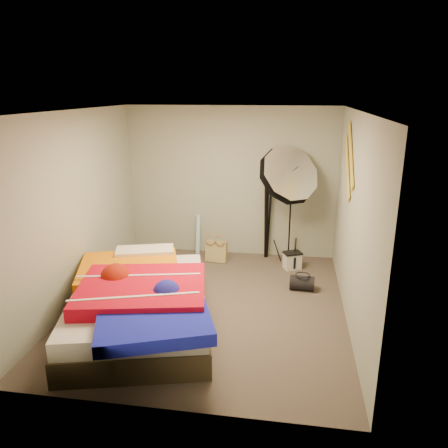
% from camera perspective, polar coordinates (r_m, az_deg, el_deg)
% --- Properties ---
extents(floor, '(4.00, 4.00, 0.00)m').
position_cam_1_polar(floor, '(5.89, -1.90, -10.55)').
color(floor, '#4E433A').
rests_on(floor, ground).
extents(ceiling, '(4.00, 4.00, 0.00)m').
position_cam_1_polar(ceiling, '(5.22, -2.18, 14.55)').
color(ceiling, silver).
rests_on(ceiling, wall_back).
extents(wall_back, '(3.50, 0.00, 3.50)m').
position_cam_1_polar(wall_back, '(7.34, 0.93, 5.45)').
color(wall_back, gray).
rests_on(wall_back, floor).
extents(wall_front, '(3.50, 0.00, 3.50)m').
position_cam_1_polar(wall_front, '(3.59, -8.11, -7.41)').
color(wall_front, gray).
rests_on(wall_front, floor).
extents(wall_left, '(0.00, 4.00, 4.00)m').
position_cam_1_polar(wall_left, '(6.00, -18.69, 1.88)').
color(wall_left, gray).
rests_on(wall_left, floor).
extents(wall_right, '(0.00, 4.00, 4.00)m').
position_cam_1_polar(wall_right, '(5.38, 16.59, 0.40)').
color(wall_right, gray).
rests_on(wall_right, floor).
extents(tote_bag, '(0.38, 0.21, 0.37)m').
position_cam_1_polar(tote_bag, '(7.23, -1.00, -3.57)').
color(tote_bag, tan).
rests_on(tote_bag, floor).
extents(wrapping_roll, '(0.08, 0.19, 0.67)m').
position_cam_1_polar(wrapping_roll, '(7.58, -3.41, -1.37)').
color(wrapping_roll, '#5BB0E2').
rests_on(wrapping_roll, floor).
extents(camera_case, '(0.31, 0.27, 0.26)m').
position_cam_1_polar(camera_case, '(7.05, 8.90, -4.80)').
color(camera_case, beige).
rests_on(camera_case, floor).
extents(duffel_bag, '(0.36, 0.23, 0.21)m').
position_cam_1_polar(duffel_bag, '(6.36, 10.16, -7.58)').
color(duffel_bag, black).
rests_on(duffel_bag, floor).
extents(wall_stripe_upper, '(0.02, 0.91, 0.78)m').
position_cam_1_polar(wall_stripe_upper, '(5.82, 16.26, 8.71)').
color(wall_stripe_upper, gold).
rests_on(wall_stripe_upper, wall_right).
extents(wall_stripe_lower, '(0.02, 0.91, 0.78)m').
position_cam_1_polar(wall_stripe_lower, '(6.09, 15.83, 7.19)').
color(wall_stripe_lower, gold).
rests_on(wall_stripe_lower, wall_right).
extents(bed, '(2.13, 2.63, 0.66)m').
position_cam_1_polar(bed, '(5.33, -10.87, -10.03)').
color(bed, '#413523').
rests_on(bed, floor).
extents(photo_umbrella, '(0.99, 1.13, 2.04)m').
position_cam_1_polar(photo_umbrella, '(6.81, 8.20, 6.17)').
color(photo_umbrella, black).
rests_on(photo_umbrella, floor).
extents(camera_tripod, '(0.09, 0.09, 1.39)m').
position_cam_1_polar(camera_tripod, '(7.26, 5.65, 1.57)').
color(camera_tripod, black).
rests_on(camera_tripod, floor).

